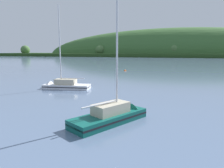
# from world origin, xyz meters

# --- Properties ---
(far_shoreline_hill) EXTENTS (405.50, 105.94, 63.49)m
(far_shoreline_hill) POSITION_xyz_m (13.24, 247.14, 0.13)
(far_shoreline_hill) COLOR #27431B
(far_shoreline_hill) RESTS_ON ground
(sailboat_near_mooring) EXTENTS (8.96, 3.45, 14.94)m
(sailboat_near_mooring) POSITION_xyz_m (-10.08, 31.49, 0.23)
(sailboat_near_mooring) COLOR white
(sailboat_near_mooring) RESTS_ON ground
(sailboat_far_left) EXTENTS (6.47, 8.48, 12.27)m
(sailboat_far_left) POSITION_xyz_m (2.89, 17.79, 0.30)
(sailboat_far_left) COLOR #0F564C
(sailboat_far_left) RESTS_ON ground
(mooring_buoy_foreground) EXTENTS (0.76, 0.76, 0.84)m
(mooring_buoy_foreground) POSITION_xyz_m (-5.86, 65.63, 0.00)
(mooring_buoy_foreground) COLOR #EA5B19
(mooring_buoy_foreground) RESTS_ON ground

